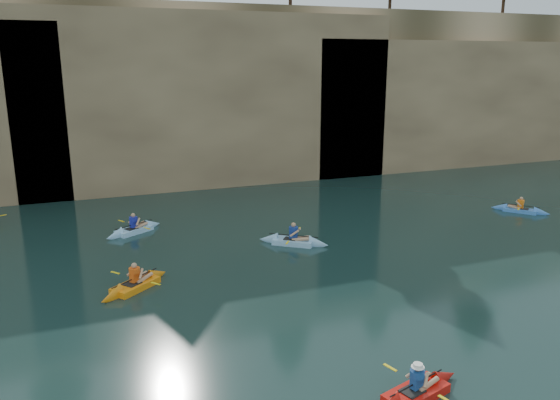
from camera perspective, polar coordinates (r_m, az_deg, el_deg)
name	(u,v)px	position (r m, az deg, el deg)	size (l,w,h in m)	color
ground	(349,356)	(16.10, 7.26, -15.84)	(160.00, 160.00, 0.00)	black
cliff	(164,88)	(42.77, -12.01, 11.33)	(70.00, 16.00, 12.00)	tan
cliff_slab_center	(214,98)	(35.94, -6.86, 10.53)	(24.00, 2.40, 11.40)	#987F5C
cliff_slab_east	(467,102)	(45.23, 18.93, 9.66)	(26.00, 2.40, 9.84)	#987F5C
sea_cave_center	(124,169)	(34.85, -16.01, 3.14)	(3.50, 1.00, 3.20)	black
sea_cave_east	(330,146)	(38.46, 5.22, 5.65)	(5.00, 1.00, 4.50)	black
main_kayaker	(416,392)	(14.62, 14.02, -18.90)	(3.19, 2.08, 1.16)	red
kayaker_orange	(135,285)	(20.76, -14.87, -8.55)	(3.00, 2.61, 1.24)	orange
kayaker_ltblue_near	(293,241)	(24.69, 1.41, -4.31)	(3.04, 2.54, 1.27)	#8BBEE8
kayaker_ltblue_mid	(134,230)	(27.25, -15.00, -3.01)	(3.09, 2.28, 1.21)	#98D0FF
kayaker_blue_east	(520,210)	(32.61, 23.80, -0.94)	(2.42, 2.75, 1.07)	#407FDA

